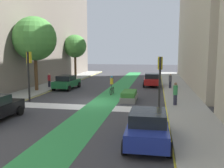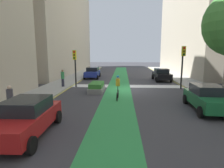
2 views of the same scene
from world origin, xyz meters
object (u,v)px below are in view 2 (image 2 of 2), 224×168
(car_green_left_far, at_px, (207,98))
(pedestrian_sidewalk_right_b, at_px, (63,78))
(traffic_signal_near_right, at_px, (75,61))
(pedestrian_sidewalk_right_a, at_px, (10,100))
(car_red_right_far, at_px, (26,117))
(car_black_left_near, at_px, (162,74))
(car_blue_right_near, at_px, (93,73))
(cyclist_in_lane, at_px, (118,87))
(median_planter, at_px, (97,87))
(traffic_signal_near_left, at_px, (183,59))

(car_green_left_far, distance_m, pedestrian_sidewalk_right_b, 13.40)
(traffic_signal_near_right, xyz_separation_m, pedestrian_sidewalk_right_a, (1.28, 9.34, -1.73))
(car_red_right_far, bearing_deg, pedestrian_sidewalk_right_a, -47.20)
(car_black_left_near, bearing_deg, car_green_left_far, 90.79)
(car_red_right_far, bearing_deg, car_blue_right_near, -89.28)
(car_blue_right_near, xyz_separation_m, cyclist_in_lane, (-4.00, 12.49, 0.17))
(traffic_signal_near_right, relative_size, median_planter, 1.38)
(traffic_signal_near_right, relative_size, traffic_signal_near_left, 0.91)
(traffic_signal_near_right, relative_size, car_green_left_far, 0.90)
(traffic_signal_near_left, xyz_separation_m, car_green_left_far, (0.59, 7.08, -2.15))
(car_blue_right_near, height_order, car_red_right_far, same)
(traffic_signal_near_right, height_order, car_green_left_far, traffic_signal_near_right)
(car_blue_right_near, relative_size, pedestrian_sidewalk_right_a, 2.58)
(pedestrian_sidewalk_right_b, bearing_deg, car_green_left_far, 148.61)
(traffic_signal_near_left, bearing_deg, car_red_right_far, 48.29)
(cyclist_in_lane, bearing_deg, pedestrian_sidewalk_right_a, 36.60)
(traffic_signal_near_left, relative_size, car_red_right_far, 0.99)
(traffic_signal_near_right, xyz_separation_m, median_planter, (-2.54, 2.18, -2.31))
(traffic_signal_near_right, height_order, car_red_right_far, traffic_signal_near_right)
(car_blue_right_near, relative_size, pedestrian_sidewalk_right_b, 2.42)
(traffic_signal_near_right, bearing_deg, traffic_signal_near_left, 177.96)
(car_green_left_far, relative_size, pedestrian_sidewalk_right_b, 2.46)
(car_blue_right_near, bearing_deg, cyclist_in_lane, 107.74)
(car_black_left_near, height_order, car_blue_right_near, same)
(median_planter, bearing_deg, car_blue_right_near, -78.54)
(car_blue_right_near, xyz_separation_m, pedestrian_sidewalk_right_b, (1.79, 7.99, 0.24))
(traffic_signal_near_left, height_order, median_planter, traffic_signal_near_left)
(car_green_left_far, bearing_deg, pedestrian_sidewalk_right_b, -31.39)
(car_green_left_far, relative_size, car_blue_right_near, 1.02)
(traffic_signal_near_right, relative_size, cyclist_in_lane, 2.07)
(car_black_left_near, xyz_separation_m, cyclist_in_lane, (5.47, 10.49, 0.17))
(car_green_left_far, relative_size, median_planter, 1.54)
(pedestrian_sidewalk_right_b, xyz_separation_m, median_planter, (-3.75, 1.69, -0.64))
(car_red_right_far, relative_size, cyclist_in_lane, 2.29)
(cyclist_in_lane, relative_size, pedestrian_sidewalk_right_b, 1.07)
(traffic_signal_near_left, distance_m, pedestrian_sidewalk_right_a, 15.18)
(car_green_left_far, height_order, car_red_right_far, same)
(cyclist_in_lane, bearing_deg, traffic_signal_near_left, -143.62)
(pedestrian_sidewalk_right_a, bearing_deg, traffic_signal_near_left, -143.52)
(pedestrian_sidewalk_right_a, height_order, median_planter, pedestrian_sidewalk_right_a)
(median_planter, bearing_deg, pedestrian_sidewalk_right_b, -24.30)
(pedestrian_sidewalk_right_a, bearing_deg, car_black_left_near, -127.37)
(traffic_signal_near_left, distance_m, car_black_left_near, 6.32)
(traffic_signal_near_right, distance_m, car_blue_right_near, 7.77)
(cyclist_in_lane, height_order, median_planter, cyclist_in_lane)
(car_blue_right_near, bearing_deg, pedestrian_sidewalk_right_a, 83.70)
(pedestrian_sidewalk_right_a, relative_size, pedestrian_sidewalk_right_b, 0.94)
(car_red_right_far, bearing_deg, median_planter, -100.35)
(car_green_left_far, xyz_separation_m, cyclist_in_lane, (5.65, -2.48, 0.17))
(pedestrian_sidewalk_right_b, relative_size, median_planter, 0.63)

